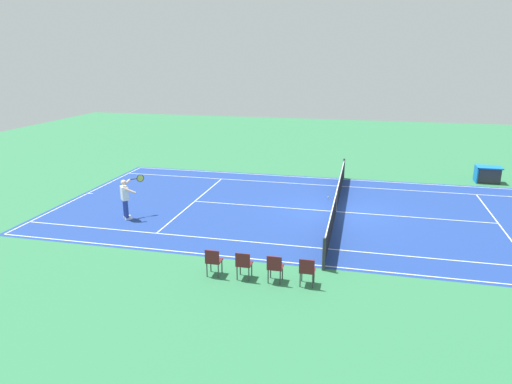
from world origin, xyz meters
TOP-DOWN VIEW (x-y plane):
  - ground_plane at (0.00, 0.00)m, footprint 60.00×60.00m
  - court_slab at (0.00, 0.00)m, footprint 24.20×11.40m
  - court_line_markings at (0.00, 0.00)m, footprint 23.85×11.05m
  - tennis_net at (0.00, 0.00)m, footprint 0.10×11.70m
  - tennis_player_near at (8.26, 2.86)m, footprint 0.74×1.12m
  - tennis_ball at (0.48, -1.90)m, footprint 0.07×0.07m
  - spectator_chair_0 at (0.37, 6.96)m, footprint 0.44×0.44m
  - spectator_chair_1 at (1.31, 6.96)m, footprint 0.44×0.44m
  - spectator_chair_2 at (2.26, 6.96)m, footprint 0.44×0.44m
  - spectator_chair_3 at (3.20, 6.96)m, footprint 0.44×0.44m
  - equipment_cart_tarped at (-7.39, -6.65)m, footprint 1.25×0.84m

SIDE VIEW (x-z plane):
  - ground_plane at x=0.00m, z-range 0.00..0.00m
  - court_slab at x=0.00m, z-range 0.00..0.00m
  - court_line_markings at x=0.00m, z-range 0.00..0.01m
  - tennis_ball at x=0.48m, z-range 0.00..0.07m
  - equipment_cart_tarped at x=-7.39m, z-range 0.01..0.86m
  - tennis_net at x=0.00m, z-range -0.05..1.03m
  - spectator_chair_0 at x=0.37m, z-range 0.08..0.96m
  - spectator_chair_1 at x=1.31m, z-range 0.08..0.96m
  - spectator_chair_2 at x=2.26m, z-range 0.08..0.96m
  - spectator_chair_3 at x=3.20m, z-range 0.08..0.96m
  - tennis_player_near at x=8.26m, z-range 0.08..1.78m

